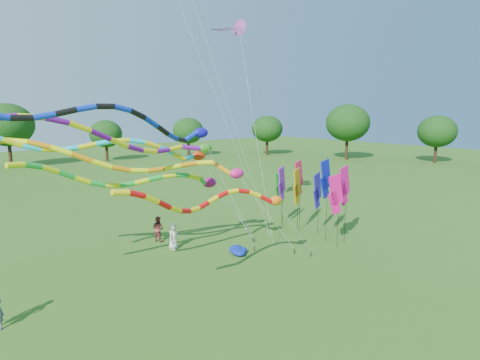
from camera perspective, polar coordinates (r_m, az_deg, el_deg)
ground at (r=20.66m, az=7.59°, el=-13.87°), size 160.00×160.00×0.00m
tree_ring at (r=19.51m, az=-0.67°, el=1.88°), size 118.09×122.17×9.72m
tube_kite_red at (r=17.98m, az=-1.92°, el=-2.87°), size 11.86×1.70×6.15m
tube_kite_orange at (r=20.54m, az=-13.06°, el=2.36°), size 14.72×5.63×7.72m
tube_kite_purple at (r=18.78m, az=-16.43°, el=5.51°), size 16.46×1.94×8.83m
tube_kite_blue at (r=17.19m, az=-14.01°, el=7.57°), size 13.75×2.37×9.12m
tube_kite_cyan at (r=20.72m, az=-15.74°, el=4.30°), size 14.40×1.79×8.33m
tube_kite_green at (r=22.60m, az=-12.51°, el=0.13°), size 13.81×1.26×6.62m
delta_kite_high_c at (r=28.28m, az=-0.21°, el=20.85°), size 2.86×5.38×14.46m
banner_pole_blue_b at (r=27.22m, az=10.94°, el=-1.52°), size 1.14×0.37×4.26m
banner_pole_red at (r=27.57m, az=8.35°, el=0.21°), size 1.15×0.33×4.98m
banner_pole_blue_a at (r=25.47m, az=12.07°, el=0.11°), size 1.16×0.17×5.34m
banner_pole_orange at (r=26.69m, az=8.10°, el=-0.95°), size 1.12×0.48×4.58m
banner_pole_magenta_a at (r=24.62m, az=13.45°, el=-2.03°), size 1.14×0.39×4.59m
banner_pole_green at (r=29.24m, az=5.67°, el=-1.12°), size 1.16×0.20×4.00m
banner_pole_magenta_b at (r=25.48m, az=14.64°, el=-0.81°), size 1.16×0.16×4.98m
banner_pole_violet at (r=28.30m, az=5.96°, el=-0.57°), size 1.12×0.47×4.45m
blue_nylon_heap at (r=23.81m, az=0.43°, el=-10.05°), size 1.29×1.38×0.42m
person_a at (r=24.71m, az=-9.49°, el=-7.88°), size 0.95×0.84×1.63m
person_c at (r=26.35m, az=-11.59°, el=-6.81°), size 0.89×0.98×1.64m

